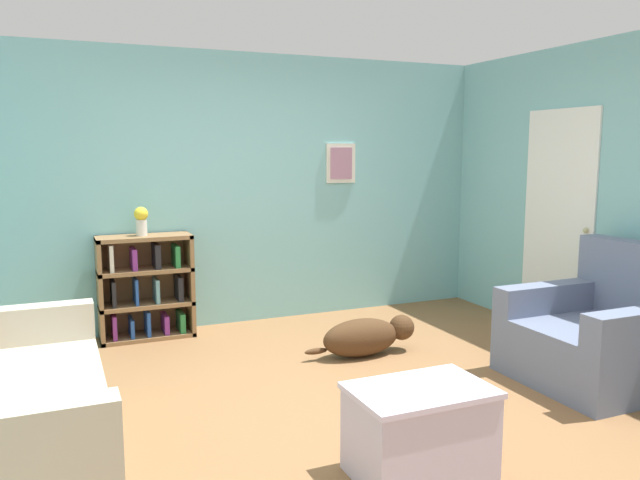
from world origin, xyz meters
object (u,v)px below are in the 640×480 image
object	(u,v)px
recliner_chair	(602,335)
coffee_table	(420,429)
couch	(1,420)
dog	(366,336)
vase	(141,219)
bookshelf	(146,288)

from	to	relation	value
recliner_chair	coffee_table	distance (m)	2.06
couch	recliner_chair	world-z (taller)	recliner_chair
couch	coffee_table	bearing A→B (deg)	-20.89
couch	recliner_chair	xyz separation A→B (m)	(3.94, -0.12, -0.00)
coffee_table	dog	world-z (taller)	coffee_table
coffee_table	dog	bearing A→B (deg)	70.77
dog	vase	size ratio (longest dim) A/B	3.81
coffee_table	dog	size ratio (longest dim) A/B	0.74
couch	vase	world-z (taller)	vase
bookshelf	dog	size ratio (longest dim) A/B	0.96
vase	coffee_table	bearing A→B (deg)	-72.18
couch	dog	distance (m)	2.82
couch	dog	xyz separation A→B (m)	(2.61, 1.05, -0.18)
couch	bookshelf	size ratio (longest dim) A/B	1.99
coffee_table	vase	xyz separation A→B (m)	(-0.98, 3.03, 0.83)
recliner_chair	coffee_table	xyz separation A→B (m)	(-1.96, -0.64, -0.09)
couch	bookshelf	bearing A→B (deg)	65.89
bookshelf	dog	world-z (taller)	bookshelf
coffee_table	dog	distance (m)	1.92
couch	dog	world-z (taller)	couch
bookshelf	dog	distance (m)	2.04
couch	vase	size ratio (longest dim) A/B	7.26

